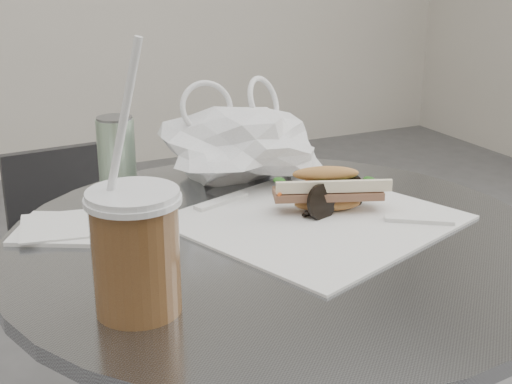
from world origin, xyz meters
name	(u,v)px	position (x,y,z in m)	size (l,w,h in m)	color
chair_far	(97,323)	(-0.13, 0.83, 0.31)	(0.36, 0.38, 0.69)	#303032
sandwich_paper	(315,219)	(0.07, 0.23, 0.74)	(0.35, 0.33, 0.00)	white
banh_mi	(327,190)	(0.11, 0.25, 0.78)	(0.21, 0.15, 0.07)	tan
iced_coffee	(136,250)	(-0.24, 0.08, 0.81)	(0.10, 0.10, 0.30)	brown
sunglasses	(335,200)	(0.12, 0.24, 0.76)	(0.12, 0.06, 0.05)	black
plastic_bag	(242,147)	(0.05, 0.43, 0.80)	(0.25, 0.19, 0.13)	white
napkin_stack	(61,228)	(-0.27, 0.35, 0.74)	(0.16, 0.16, 0.01)	white
drink_can	(117,152)	(-0.14, 0.50, 0.80)	(0.06, 0.06, 0.12)	#4E8752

